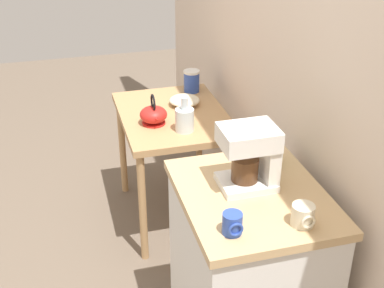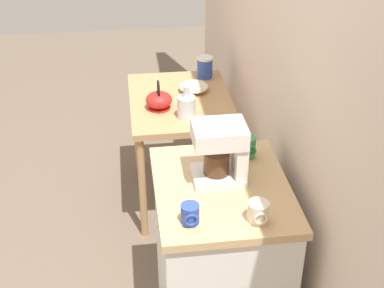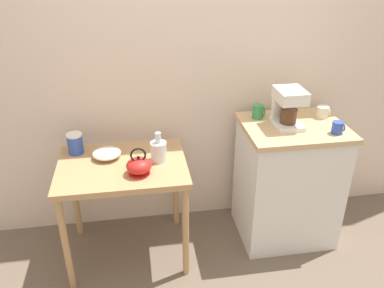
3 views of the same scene
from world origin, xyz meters
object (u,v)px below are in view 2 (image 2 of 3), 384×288
Objects in this scene: canister_enamel at (205,67)px; coffee_maker at (224,150)px; bowl_stoneware at (194,87)px; mug_small_cream at (258,212)px; teakettle at (159,100)px; glass_carafe_vase at (187,106)px; mug_blue at (190,214)px; mug_tall_green at (247,147)px.

coffee_maker is at bearing -5.51° from canister_enamel.
mug_small_cream is (1.51, 0.05, 0.18)m from bowl_stoneware.
canister_enamel is 1.45m from coffee_maker.
teakettle is at bearing -167.80° from mug_small_cream.
coffee_maker is 0.33m from mug_small_cream.
canister_enamel is (-0.55, 0.19, 0.00)m from glass_carafe_vase.
coffee_maker reaches higher than teakettle.
coffee_maker reaches higher than glass_carafe_vase.
canister_enamel is 1.76× the size of mug_blue.
bowl_stoneware is 1.87× the size of mug_tall_green.
bowl_stoneware is at bearing 165.60° from glass_carafe_vase.
coffee_maker reaches higher than mug_blue.
mug_blue is (1.70, -0.32, 0.14)m from canister_enamel.
mug_tall_green reaches higher than glass_carafe_vase.
glass_carafe_vase is 1.19m from mug_small_cream.
mug_tall_green is (1.27, 0.00, 0.15)m from canister_enamel.
coffee_maker reaches higher than canister_enamel.
coffee_maker is 0.23m from mug_tall_green.
mug_tall_green is at bearing 143.72° from mug_blue.
bowl_stoneware is at bearing -178.25° from mug_small_cream.
canister_enamel is (-0.41, 0.34, 0.01)m from teakettle.
mug_small_cream is 0.46m from mug_tall_green.
coffee_maker reaches higher than bowl_stoneware.
glass_carafe_vase is at bearing -176.55° from coffee_maker.
mug_small_cream reaches higher than glass_carafe_vase.
mug_small_cream is 0.26m from mug_blue.
teakettle reaches higher than canister_enamel.
bowl_stoneware is 2.30× the size of mug_blue.
bowl_stoneware is 2.06× the size of mug_small_cream.
mug_tall_green reaches higher than bowl_stoneware.
canister_enamel is (-0.21, 0.10, 0.04)m from bowl_stoneware.
coffee_maker is (0.87, 0.05, 0.24)m from glass_carafe_vase.
teakettle is 1.06m from coffee_maker.
bowl_stoneware is 1.52m from mug_small_cream.
bowl_stoneware is 1.52m from mug_blue.
teakettle is 2.12× the size of mug_small_cream.
teakettle is 0.93m from mug_tall_green.
teakettle reaches higher than bowl_stoneware.
mug_small_cream is 0.91× the size of mug_tall_green.
mug_small_cream and mug_blue have the same top height.
mug_tall_green is (-0.45, 0.06, 0.01)m from mug_small_cream.
mug_blue is (-0.02, -0.26, 0.00)m from mug_small_cream.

